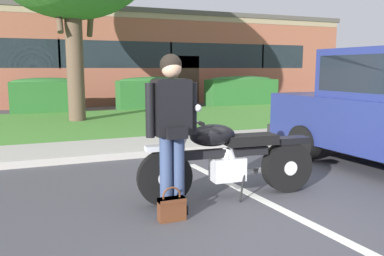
{
  "coord_description": "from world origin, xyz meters",
  "views": [
    {
      "loc": [
        -2.38,
        -3.44,
        1.56
      ],
      "look_at": [
        -0.65,
        0.89,
        0.85
      ],
      "focal_mm": 36.93,
      "sensor_mm": 36.0,
      "label": 1
    }
  ],
  "objects_px": {
    "rider_person": "(172,123)",
    "hedge_center_left": "(153,92)",
    "hedge_center_right": "(241,90)",
    "motorcycle": "(235,158)",
    "hedge_left": "(47,95)",
    "brick_building": "(54,59)",
    "handbag": "(172,207)"
  },
  "relations": [
    {
      "from": "rider_person",
      "to": "handbag",
      "type": "xyz_separation_m",
      "value": [
        -0.08,
        -0.2,
        -0.85
      ]
    },
    {
      "from": "rider_person",
      "to": "hedge_center_left",
      "type": "bearing_deg",
      "value": 74.83
    },
    {
      "from": "handbag",
      "to": "hedge_center_right",
      "type": "relative_size",
      "value": 0.12
    },
    {
      "from": "handbag",
      "to": "hedge_left",
      "type": "xyz_separation_m",
      "value": [
        -0.85,
        11.02,
        0.51
      ]
    },
    {
      "from": "rider_person",
      "to": "hedge_center_right",
      "type": "distance_m",
      "value": 12.78
    },
    {
      "from": "rider_person",
      "to": "hedge_left",
      "type": "relative_size",
      "value": 0.71
    },
    {
      "from": "motorcycle",
      "to": "hedge_left",
      "type": "bearing_deg",
      "value": 99.68
    },
    {
      "from": "handbag",
      "to": "brick_building",
      "type": "distance_m",
      "value": 17.11
    },
    {
      "from": "brick_building",
      "to": "hedge_center_right",
      "type": "bearing_deg",
      "value": -39.99
    },
    {
      "from": "handbag",
      "to": "brick_building",
      "type": "bearing_deg",
      "value": 90.89
    },
    {
      "from": "motorcycle",
      "to": "hedge_center_right",
      "type": "bearing_deg",
      "value": 60.84
    },
    {
      "from": "handbag",
      "to": "hedge_center_left",
      "type": "xyz_separation_m",
      "value": [
        3.01,
        11.02,
        0.51
      ]
    },
    {
      "from": "motorcycle",
      "to": "hedge_center_left",
      "type": "height_order",
      "value": "motorcycle"
    },
    {
      "from": "motorcycle",
      "to": "hedge_center_left",
      "type": "xyz_separation_m",
      "value": [
        2.05,
        10.58,
        0.16
      ]
    },
    {
      "from": "hedge_left",
      "to": "hedge_center_left",
      "type": "bearing_deg",
      "value": 0.0
    },
    {
      "from": "rider_person",
      "to": "hedge_center_left",
      "type": "relative_size",
      "value": 0.62
    },
    {
      "from": "motorcycle",
      "to": "handbag",
      "type": "height_order",
      "value": "motorcycle"
    },
    {
      "from": "hedge_left",
      "to": "hedge_center_right",
      "type": "height_order",
      "value": "same"
    },
    {
      "from": "motorcycle",
      "to": "hedge_center_left",
      "type": "distance_m",
      "value": 10.78
    },
    {
      "from": "handbag",
      "to": "hedge_center_left",
      "type": "relative_size",
      "value": 0.13
    },
    {
      "from": "handbag",
      "to": "hedge_center_left",
      "type": "bearing_deg",
      "value": 74.72
    },
    {
      "from": "rider_person",
      "to": "handbag",
      "type": "relative_size",
      "value": 4.74
    },
    {
      "from": "motorcycle",
      "to": "rider_person",
      "type": "xyz_separation_m",
      "value": [
        -0.88,
        -0.23,
        0.5
      ]
    },
    {
      "from": "handbag",
      "to": "rider_person",
      "type": "bearing_deg",
      "value": 69.11
    },
    {
      "from": "motorcycle",
      "to": "hedge_left",
      "type": "height_order",
      "value": "motorcycle"
    },
    {
      "from": "brick_building",
      "to": "handbag",
      "type": "bearing_deg",
      "value": -89.11
    },
    {
      "from": "handbag",
      "to": "brick_building",
      "type": "xyz_separation_m",
      "value": [
        -0.26,
        17.0,
        1.89
      ]
    },
    {
      "from": "hedge_center_left",
      "to": "hedge_center_right",
      "type": "bearing_deg",
      "value": 0.0
    },
    {
      "from": "hedge_center_left",
      "to": "brick_building",
      "type": "xyz_separation_m",
      "value": [
        -3.28,
        5.98,
        1.38
      ]
    },
    {
      "from": "motorcycle",
      "to": "hedge_center_right",
      "type": "distance_m",
      "value": 12.12
    },
    {
      "from": "rider_person",
      "to": "hedge_center_right",
      "type": "relative_size",
      "value": 0.56
    },
    {
      "from": "rider_person",
      "to": "hedge_center_right",
      "type": "xyz_separation_m",
      "value": [
        6.79,
        10.82,
        -0.34
      ]
    }
  ]
}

